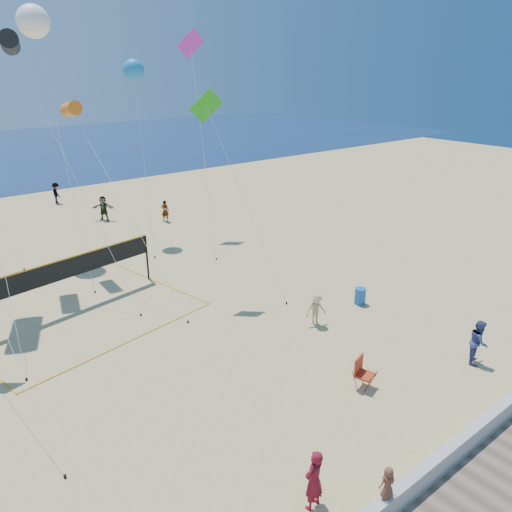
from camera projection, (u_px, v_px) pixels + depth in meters
ground at (318, 438)px, 14.89m from camera, size 120.00×120.00×0.00m
seawall at (403, 493)px, 12.59m from camera, size 32.00×0.30×0.60m
woman at (314, 480)px, 12.28m from camera, size 0.68×0.50×1.71m
toddler at (388, 483)px, 11.97m from camera, size 0.48×0.38×0.86m
bystander_a at (479, 342)px, 18.40m from camera, size 1.04×0.97×1.72m
bystander_b at (316, 309)px, 21.15m from camera, size 1.04×0.80×1.43m
far_person_1 at (103, 208)px, 35.49m from camera, size 1.57×1.44×1.75m
far_person_2 at (165, 211)px, 35.24m from camera, size 0.64×0.66×1.53m
far_person_4 at (56, 193)px, 39.90m from camera, size 0.66×1.09×1.65m
camp_chair at (362, 370)px, 17.04m from camera, size 0.75×0.87×1.26m
trash_barrel at (360, 296)px, 23.12m from camera, size 0.66×0.66×0.77m
volleyball_net at (65, 275)px, 22.17m from camera, size 10.62×10.50×2.44m
kite_1 at (10, 43)px, 22.46m from camera, size 2.47×8.53×11.90m
kite_2 at (71, 109)px, 24.46m from camera, size 1.27×9.70×8.84m
kite_4 at (212, 119)px, 21.76m from camera, size 2.50×3.90×9.50m
kite_5 at (192, 56)px, 30.16m from camera, size 3.51×6.33×12.49m
kite_6 at (33, 21)px, 25.83m from camera, size 2.17×8.36×13.36m
kite_7 at (134, 70)px, 29.17m from camera, size 2.36×4.92×10.76m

